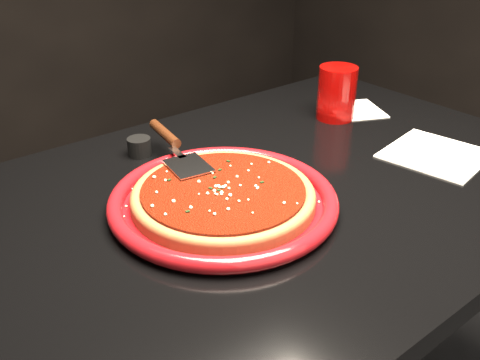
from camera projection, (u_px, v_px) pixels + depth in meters
name	position (u px, v px, depth m)	size (l,w,h in m)	color
table	(267.00, 335.00, 1.16)	(1.20, 0.80, 0.75)	black
plate	(223.00, 200.00, 0.90)	(0.39, 0.39, 0.03)	maroon
pizza_crust	(223.00, 198.00, 0.89)	(0.31, 0.31, 0.02)	brown
pizza_crust_rim	(223.00, 194.00, 0.89)	(0.31, 0.31, 0.02)	brown
pizza_sauce	(223.00, 191.00, 0.89)	(0.27, 0.27, 0.01)	#611407
parmesan_dusting	(223.00, 187.00, 0.89)	(0.26, 0.26, 0.01)	beige
basil_flecks	(223.00, 188.00, 0.89)	(0.24, 0.24, 0.00)	black
pizza_server	(176.00, 147.00, 1.01)	(0.08, 0.29, 0.02)	silver
cup	(337.00, 93.00, 1.23)	(0.09, 0.09, 0.12)	#8C0503
napkin_a	(436.00, 154.00, 1.08)	(0.18, 0.18, 0.00)	silver
napkin_b	(355.00, 110.00, 1.30)	(0.12, 0.13, 0.00)	silver
ramekin	(139.00, 147.00, 1.08)	(0.05, 0.05, 0.04)	black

